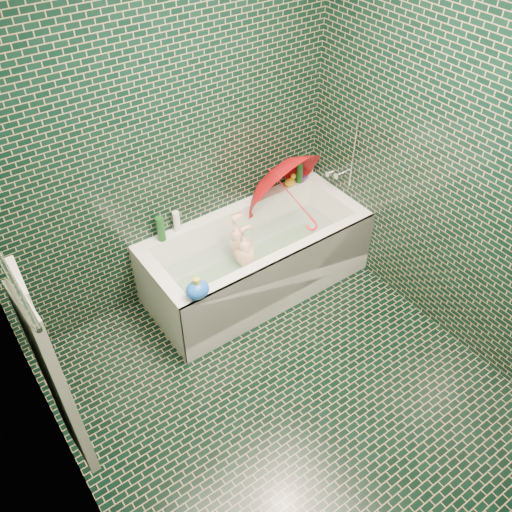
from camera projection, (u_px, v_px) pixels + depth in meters
floor at (291, 401)px, 3.54m from camera, size 2.80×2.80×0.00m
wall_back at (167, 143)px, 3.55m from camera, size 2.80×0.00×2.80m
wall_left at (46, 388)px, 2.14m from camera, size 0.00×2.80×2.80m
wall_right at (469, 176)px, 3.27m from camera, size 0.00×2.80×2.80m
bathtub at (257, 265)px, 4.20m from camera, size 1.70×0.75×0.55m
bath_mat at (256, 269)px, 4.25m from camera, size 1.35×0.47×0.01m
water at (256, 255)px, 4.16m from camera, size 1.48×0.53×0.00m
towel_rail at (14, 284)px, 2.09m from camera, size 0.02×0.58×0.02m
towel at (54, 374)px, 2.46m from camera, size 0.08×0.44×1.12m
faucet at (342, 170)px, 4.18m from camera, size 0.18×0.19×0.55m
child at (247, 262)px, 4.09m from camera, size 0.86×0.46×0.28m
umbrella at (293, 198)px, 4.19m from camera, size 0.89×0.95×1.01m
soap_bottle_a at (310, 176)px, 4.52m from camera, size 0.09×0.09×0.23m
soap_bottle_b at (306, 180)px, 4.47m from camera, size 0.11×0.12×0.19m
soap_bottle_c at (306, 179)px, 4.49m from camera, size 0.15×0.15×0.16m
bottle_right_tall at (300, 170)px, 4.38m from camera, size 0.07×0.07×0.23m
bottle_right_pump at (311, 166)px, 4.48m from camera, size 0.06×0.06×0.16m
bottle_left_tall at (161, 229)px, 3.84m from camera, size 0.06×0.06×0.20m
bottle_left_short at (177, 221)px, 3.93m from camera, size 0.06×0.06×0.16m
rubber_duck at (290, 181)px, 4.38m from camera, size 0.12×0.09×0.10m
bath_toy at (197, 290)px, 3.43m from camera, size 0.20×0.19×0.16m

